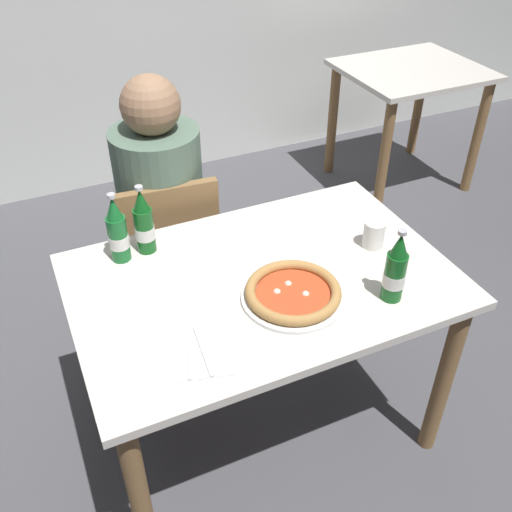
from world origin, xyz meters
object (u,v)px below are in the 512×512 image
dining_table_background (409,94)px  beer_bottle_right (117,233)px  dining_table_main (262,304)px  beer_bottle_left (395,271)px  beer_bottle_center (144,224)px  napkin_with_cutlery (197,354)px  diner_seated (164,225)px  paper_cup (373,234)px  pizza_margherita_near (293,293)px  chair_behind_table (169,252)px

dining_table_background → beer_bottle_right: size_ratio=3.24×
dining_table_main → beer_bottle_left: 0.46m
beer_bottle_left → beer_bottle_center: (-0.61, 0.54, 0.00)m
dining_table_background → napkin_with_cutlery: bearing=-139.7°
dining_table_background → diner_seated: bearing=-157.2°
napkin_with_cutlery → paper_cup: bearing=18.0°
diner_seated → beer_bottle_center: bearing=-113.0°
beer_bottle_center → paper_cup: bearing=-22.4°
dining_table_background → pizza_margherita_near: size_ratio=2.52×
paper_cup → dining_table_background: bearing=49.1°
beer_bottle_right → chair_behind_table: bearing=53.8°
dining_table_main → chair_behind_table: size_ratio=1.41×
napkin_with_cutlery → pizza_margherita_near: bearing=16.2°
beer_bottle_center → paper_cup: size_ratio=2.60×
beer_bottle_right → paper_cup: 0.85m
pizza_margherita_near → dining_table_main: bearing=107.6°
beer_bottle_right → beer_bottle_left: bearing=-37.2°
beer_bottle_center → diner_seated: bearing=67.0°
diner_seated → beer_bottle_center: (-0.15, -0.37, 0.27)m
pizza_margherita_near → beer_bottle_center: bearing=128.2°
chair_behind_table → dining_table_background: (1.77, 0.79, 0.11)m
beer_bottle_right → paper_cup: size_ratio=2.60×
beer_bottle_center → beer_bottle_right: same height
dining_table_background → dining_table_main: bearing=-139.2°
dining_table_background → napkin_with_cutlery: 2.53m
diner_seated → beer_bottle_left: (0.45, -0.91, 0.27)m
dining_table_main → beer_bottle_center: 0.47m
diner_seated → paper_cup: (0.55, -0.66, 0.21)m
dining_table_background → beer_bottle_left: bearing=-128.4°
dining_table_background → napkin_with_cutlery: size_ratio=3.65×
diner_seated → napkin_with_cutlery: size_ratio=5.52×
pizza_margherita_near → beer_bottle_center: (-0.33, 0.42, 0.08)m
chair_behind_table → dining_table_background: 1.94m
chair_behind_table → pizza_margherita_near: 0.82m
beer_bottle_right → paper_cup: (0.80, -0.28, -0.06)m
dining_table_background → paper_cup: paper_cup is taller
dining_table_background → paper_cup: 1.86m
dining_table_main → beer_bottle_right: 0.52m
diner_seated → paper_cup: 0.88m
dining_table_main → diner_seated: diner_seated is taller
napkin_with_cutlery → paper_cup: (0.72, 0.23, 0.04)m
dining_table_background → beer_bottle_center: beer_bottle_center is taller
dining_table_main → pizza_margherita_near: pizza_margherita_near is taller
pizza_margherita_near → beer_bottle_left: beer_bottle_left is taller
beer_bottle_center → pizza_margherita_near: bearing=-51.8°
beer_bottle_left → dining_table_main: bearing=141.7°
dining_table_background → napkin_with_cutlery: (-1.93, -1.63, 0.16)m
dining_table_background → napkin_with_cutlery: napkin_with_cutlery is taller
paper_cup → beer_bottle_center: bearing=157.6°
dining_table_background → pizza_margherita_near: bearing=-135.9°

